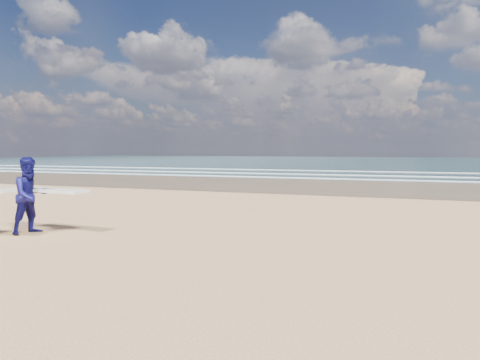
% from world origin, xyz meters
% --- Properties ---
extents(ocean, '(220.00, 100.00, 0.02)m').
position_xyz_m(ocean, '(20.00, 72.00, 0.01)').
color(ocean, '#193537').
rests_on(ocean, ground).
extents(surfer_far, '(2.23, 1.19, 1.82)m').
position_xyz_m(surfer_far, '(0.03, 1.12, 0.92)').
color(surfer_far, '#0F0E51').
rests_on(surfer_far, ground).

